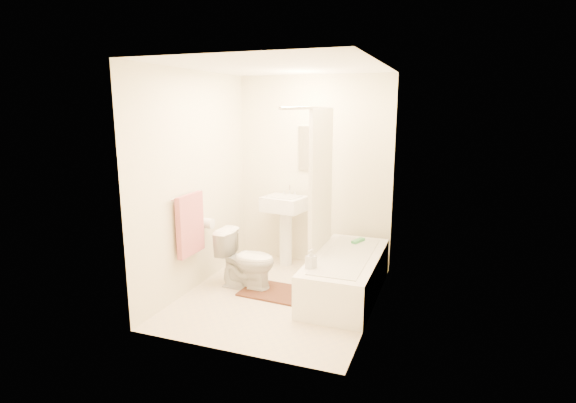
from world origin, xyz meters
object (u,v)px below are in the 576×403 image
(soap_bottle, at_px, (311,259))
(bathtub, at_px, (346,275))
(sink, at_px, (285,228))
(bath_mat, at_px, (273,292))
(toilet, at_px, (247,260))

(soap_bottle, bearing_deg, bathtub, 63.56)
(sink, height_order, bath_mat, sink)
(toilet, bearing_deg, sink, -8.27)
(bathtub, bearing_deg, toilet, -170.20)
(bathtub, relative_size, soap_bottle, 8.09)
(soap_bottle, bearing_deg, sink, 121.66)
(toilet, xyz_separation_m, bath_mat, (0.33, -0.04, -0.32))
(sink, xyz_separation_m, bathtub, (0.96, -0.66, -0.27))
(toilet, xyz_separation_m, sink, (0.14, 0.85, 0.17))
(sink, relative_size, bathtub, 0.63)
(toilet, bearing_deg, bath_mat, -95.65)
(bathtub, distance_m, soap_bottle, 0.64)
(toilet, distance_m, bath_mat, 0.46)
(sink, bearing_deg, toilet, -89.78)
(toilet, height_order, bath_mat, toilet)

